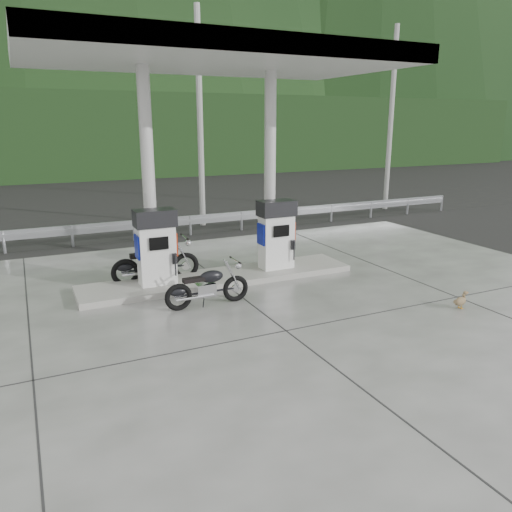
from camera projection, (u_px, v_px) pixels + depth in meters
name	position (u px, v px, depth m)	size (l,w,h in m)	color
ground	(263.00, 314.00, 10.52)	(160.00, 160.00, 0.00)	black
forecourt_apron	(263.00, 314.00, 10.52)	(18.00, 14.00, 0.02)	#63635E
pump_island	(220.00, 278.00, 12.68)	(7.00, 1.40, 0.15)	#A2A097
gas_pump_left	(156.00, 247.00, 11.77)	(0.95, 0.55, 1.80)	white
gas_pump_right	(276.00, 235.00, 13.09)	(0.95, 0.55, 1.80)	white
canopy_column_left	(148.00, 177.00, 11.70)	(0.30, 0.30, 5.00)	silver
canopy_column_right	(270.00, 172.00, 13.02)	(0.30, 0.30, 5.00)	silver
canopy_roof	(216.00, 56.00, 11.31)	(8.50, 5.00, 0.40)	white
guardrail	(162.00, 218.00, 17.33)	(26.00, 0.16, 1.42)	#999CA0
road	(141.00, 220.00, 20.57)	(60.00, 7.00, 0.01)	black
utility_pole_b	(200.00, 120.00, 18.61)	(0.22, 0.22, 8.00)	#989993
utility_pole_c	(391.00, 120.00, 22.32)	(0.22, 0.22, 8.00)	#989993
tree_band	(81.00, 136.00, 35.94)	(80.00, 6.00, 6.00)	black
forested_hills	(55.00, 154.00, 62.92)	(100.00, 40.00, 140.00)	black
motorcycle_left	(156.00, 263.00, 12.48)	(2.07, 0.65, 0.98)	black
motorcycle_right	(208.00, 287.00, 10.88)	(1.80, 0.57, 0.85)	black
duck	(460.00, 302.00, 10.76)	(0.44, 0.12, 0.31)	brown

